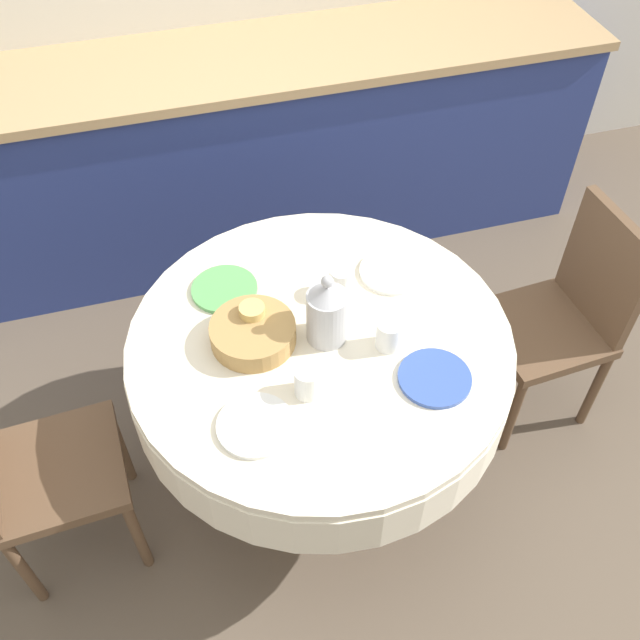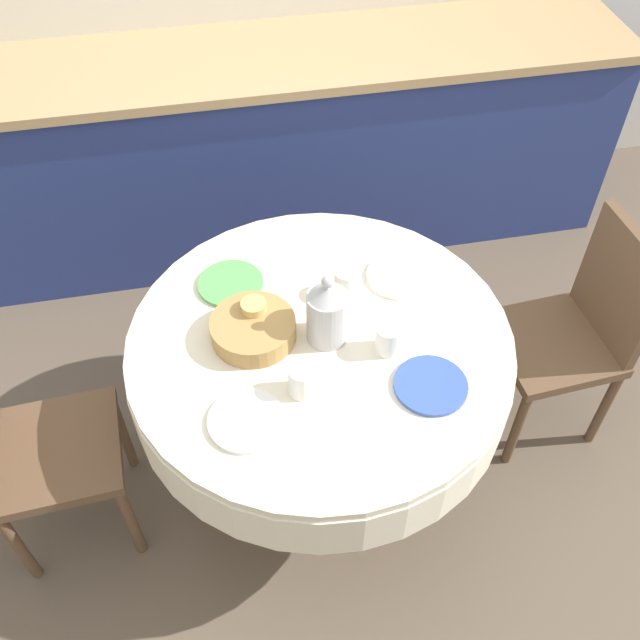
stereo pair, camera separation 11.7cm
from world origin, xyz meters
The scene contains 15 objects.
ground_plane centered at (0.00, 0.00, 0.00)m, with size 12.00×12.00×0.00m, color brown.
kitchen_counter centered at (0.00, 1.37, 0.47)m, with size 3.24×0.64×0.94m.
dining_table centered at (0.00, 0.00, 0.60)m, with size 1.20×1.20×0.73m.
chair_left centered at (0.94, 0.07, 0.50)m, with size 0.43×0.43×0.90m.
chair_right centered at (-0.94, -0.06, 0.50)m, with size 0.42×0.42×0.90m.
plate_near_left centered at (-0.26, -0.26, 0.73)m, with size 0.22×0.22×0.01m, color white.
cup_near_left centered at (-0.09, -0.19, 0.77)m, with size 0.08×0.08×0.10m, color white.
plate_near_right centered at (0.28, -0.25, 0.73)m, with size 0.22×0.22×0.01m, color #3856AD.
cup_near_right centered at (0.19, -0.09, 0.77)m, with size 0.08×0.08×0.10m, color white.
plate_far_left centered at (-0.24, 0.28, 0.73)m, with size 0.22×0.22×0.01m, color #5BA85B.
cup_far_left centered at (-0.19, 0.09, 0.77)m, with size 0.08×0.08×0.10m, color #DBB766.
plate_far_right centered at (0.31, 0.21, 0.73)m, with size 0.22×0.22×0.01m, color white.
cup_far_right centered at (0.12, 0.17, 0.77)m, with size 0.08×0.08×0.10m, color white.
coffee_carafe centered at (0.02, 0.00, 0.83)m, with size 0.12×0.12×0.25m.
bread_basket centered at (-0.20, 0.04, 0.76)m, with size 0.26×0.26×0.07m, color #AD844C.
Camera 2 is at (-0.28, -1.39, 2.38)m, focal length 40.00 mm.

